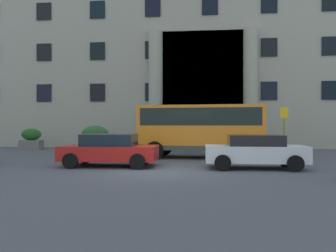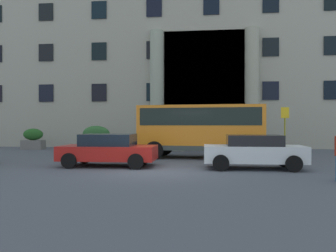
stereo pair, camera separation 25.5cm
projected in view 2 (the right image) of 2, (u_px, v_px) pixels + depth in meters
name	position (u px, v px, depth m)	size (l,w,h in m)	color
ground_plane	(155.00, 173.00, 13.42)	(80.00, 64.00, 0.12)	#474C56
office_building_facade	(187.00, 35.00, 30.72)	(36.64, 9.75, 18.78)	#9D9C8C
orange_minibus	(202.00, 127.00, 18.69)	(6.58, 3.02, 2.73)	orange
bus_stop_sign	(285.00, 126.00, 19.99)	(0.44, 0.08, 2.70)	#989819
hedge_planter_west	(96.00, 138.00, 24.27)	(1.95, 0.73, 1.65)	slate
hedge_planter_far_west	(168.00, 140.00, 23.61)	(2.11, 0.78, 1.42)	gray
hedge_planter_east	(33.00, 139.00, 25.05)	(1.49, 0.80, 1.45)	slate
parked_hatchback_near	(254.00, 151.00, 14.19)	(3.93, 1.95, 1.34)	silver
white_taxi_kerbside	(108.00, 150.00, 15.05)	(3.98, 2.12, 1.35)	red
scooter_by_planter	(104.00, 152.00, 16.99)	(1.99, 0.55, 0.89)	black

